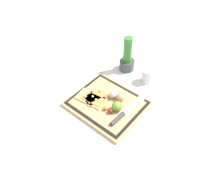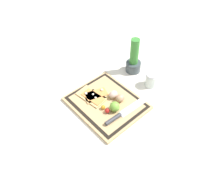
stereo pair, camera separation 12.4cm
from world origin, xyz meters
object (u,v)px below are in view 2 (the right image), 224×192
at_px(egg_pink, 113,94).
at_px(cherry_tomato_red, 107,111).
at_px(herb_pot, 134,60).
at_px(knife, 119,115).
at_px(pizza_slice_far, 98,94).
at_px(pizza_slice_near, 92,96).
at_px(lime, 115,107).
at_px(sauce_jar, 151,80).
at_px(egg_brown, 120,98).
at_px(cherry_tomato_yellow, 103,107).

xyz_separation_m(egg_pink, cherry_tomato_red, (0.06, -0.10, -0.01)).
bearing_deg(herb_pot, cherry_tomato_red, -66.23).
height_order(knife, cherry_tomato_red, cherry_tomato_red).
bearing_deg(pizza_slice_far, pizza_slice_near, -104.11).
relative_size(lime, sauce_jar, 0.65).
xyz_separation_m(egg_brown, cherry_tomato_yellow, (-0.02, -0.11, -0.01)).
height_order(pizza_slice_near, lime, lime).
height_order(herb_pot, sauce_jar, herb_pot).
height_order(egg_brown, cherry_tomato_yellow, egg_brown).
xyz_separation_m(egg_brown, cherry_tomato_red, (0.01, -0.11, -0.01)).
bearing_deg(egg_brown, egg_pink, -168.19).
bearing_deg(cherry_tomato_yellow, lime, 39.37).
distance_m(pizza_slice_far, herb_pot, 0.33).
distance_m(knife, cherry_tomato_yellow, 0.10).
relative_size(pizza_slice_near, egg_pink, 3.39).
relative_size(pizza_slice_far, sauce_jar, 2.07).
bearing_deg(egg_pink, sauce_jar, 75.26).
distance_m(cherry_tomato_red, sauce_jar, 0.35).
xyz_separation_m(cherry_tomato_red, cherry_tomato_yellow, (-0.03, 0.00, -0.00)).
bearing_deg(cherry_tomato_yellow, herb_pot, 109.25).
xyz_separation_m(pizza_slice_near, cherry_tomato_yellow, (0.11, -0.01, 0.01)).
bearing_deg(cherry_tomato_red, herb_pot, 113.77).
height_order(knife, egg_brown, egg_brown).
xyz_separation_m(knife, egg_brown, (-0.08, 0.08, 0.01)).
bearing_deg(knife, sauce_jar, 100.16).
xyz_separation_m(cherry_tomato_yellow, sauce_jar, (0.04, 0.35, 0.01)).
relative_size(cherry_tomato_red, sauce_jar, 0.31).
xyz_separation_m(cherry_tomato_red, sauce_jar, (0.00, 0.35, 0.00)).
relative_size(lime, herb_pot, 0.24).
xyz_separation_m(lime, herb_pot, (-0.18, 0.33, 0.03)).
bearing_deg(cherry_tomato_red, lime, 69.81).
height_order(egg_brown, cherry_tomato_red, egg_brown).
bearing_deg(knife, herb_pot, 123.53).
bearing_deg(knife, lime, 168.16).
relative_size(lime, cherry_tomato_yellow, 2.34).
relative_size(pizza_slice_far, cherry_tomato_red, 6.70).
bearing_deg(cherry_tomato_yellow, egg_pink, 105.39).
relative_size(egg_brown, lime, 0.94).
bearing_deg(egg_pink, lime, -38.16).
distance_m(knife, lime, 0.05).
relative_size(knife, lime, 4.92).
height_order(pizza_slice_near, cherry_tomato_red, cherry_tomato_red).
xyz_separation_m(lime, cherry_tomato_yellow, (-0.05, -0.04, -0.02)).
bearing_deg(pizza_slice_near, egg_brown, 37.52).
bearing_deg(egg_brown, cherry_tomato_red, -82.48).
bearing_deg(cherry_tomato_red, egg_brown, 97.52).
distance_m(pizza_slice_near, pizza_slice_far, 0.04).
relative_size(pizza_slice_near, knife, 0.65).
distance_m(egg_brown, sauce_jar, 0.24).
bearing_deg(egg_brown, herb_pot, 119.68).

